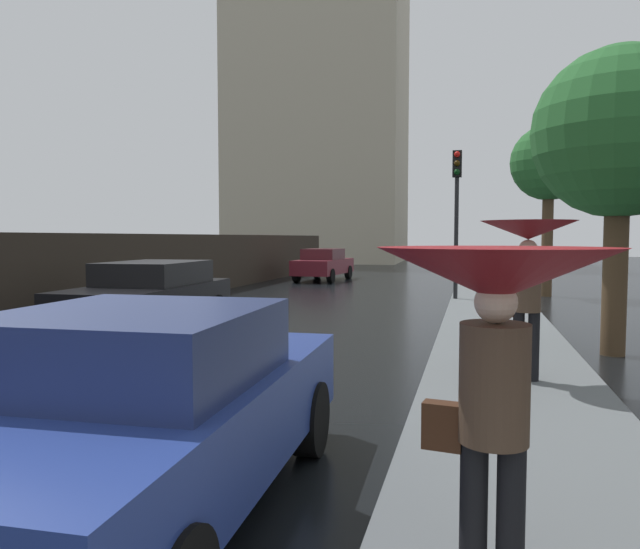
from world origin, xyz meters
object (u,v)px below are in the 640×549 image
object	(u,v)px
pedestrian_with_umbrella_far	(495,309)
traffic_light	(457,196)
car_maroon_mid_road	(323,264)
pedestrian_with_umbrella_near	(528,250)
car_black_behind_camera	(150,295)
street_tree_near	(549,165)
car_blue_near_kerb	(145,410)
street_tree_far	(619,135)

from	to	relation	value
pedestrian_with_umbrella_far	traffic_light	distance (m)	14.69
car_maroon_mid_road	pedestrian_with_umbrella_near	distance (m)	19.19
car_black_behind_camera	car_maroon_mid_road	bearing A→B (deg)	-91.26
car_maroon_mid_road	street_tree_near	bearing A→B (deg)	153.62
car_blue_near_kerb	traffic_light	distance (m)	14.34
car_blue_near_kerb	car_black_behind_camera	world-z (taller)	car_blue_near_kerb
car_maroon_mid_road	pedestrian_with_umbrella_far	bearing A→B (deg)	109.85
traffic_light	street_tree_near	size ratio (longest dim) A/B	0.77
car_blue_near_kerb	pedestrian_with_umbrella_far	world-z (taller)	pedestrian_with_umbrella_far
car_maroon_mid_road	street_tree_near	distance (m)	10.72
car_blue_near_kerb	street_tree_near	xyz separation A→B (m)	(4.48, 16.90, 3.51)
traffic_light	street_tree_far	world-z (taller)	street_tree_far
pedestrian_with_umbrella_near	pedestrian_with_umbrella_far	world-z (taller)	pedestrian_with_umbrella_near
pedestrian_with_umbrella_near	street_tree_near	size ratio (longest dim) A/B	0.36
car_black_behind_camera	street_tree_far	distance (m)	8.95
pedestrian_with_umbrella_far	street_tree_near	world-z (taller)	street_tree_near
pedestrian_with_umbrella_near	street_tree_far	world-z (taller)	street_tree_far
pedestrian_with_umbrella_far	street_tree_far	size ratio (longest dim) A/B	0.35
car_maroon_mid_road	traffic_light	size ratio (longest dim) A/B	1.01
street_tree_far	car_maroon_mid_road	bearing A→B (deg)	119.93
traffic_light	pedestrian_with_umbrella_far	bearing A→B (deg)	-87.71
pedestrian_with_umbrella_far	street_tree_far	distance (m)	8.01
pedestrian_with_umbrella_far	traffic_light	world-z (taller)	traffic_light
car_blue_near_kerb	street_tree_far	xyz separation A→B (m)	(4.39, 6.91, 2.81)
traffic_light	car_maroon_mid_road	bearing A→B (deg)	126.94
pedestrian_with_umbrella_near	car_maroon_mid_road	bearing A→B (deg)	122.02
car_blue_near_kerb	traffic_light	size ratio (longest dim) A/B	0.96
car_black_behind_camera	traffic_light	xyz separation A→B (m)	(5.79, 7.01, 2.33)
street_tree_far	car_black_behind_camera	bearing A→B (deg)	179.19
pedestrian_with_umbrella_near	street_tree_far	bearing A→B (deg)	70.38
car_black_behind_camera	street_tree_near	bearing A→B (deg)	-132.95
pedestrian_with_umbrella_far	street_tree_near	bearing A→B (deg)	91.36
pedestrian_with_umbrella_far	car_blue_near_kerb	bearing A→B (deg)	174.85
car_maroon_mid_road	pedestrian_with_umbrella_far	distance (m)	23.47
car_maroon_mid_road	pedestrian_with_umbrella_far	world-z (taller)	pedestrian_with_umbrella_far
car_black_behind_camera	traffic_light	distance (m)	9.39
car_black_behind_camera	pedestrian_with_umbrella_near	world-z (taller)	pedestrian_with_umbrella_near
car_maroon_mid_road	street_tree_far	distance (m)	17.60
car_maroon_mid_road	car_black_behind_camera	bearing A→B (deg)	94.29
car_black_behind_camera	street_tree_near	distance (m)	13.55
car_blue_near_kerb	traffic_light	world-z (taller)	traffic_light
car_blue_near_kerb	pedestrian_with_umbrella_near	xyz separation A→B (m)	(2.81, 4.17, 1.02)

